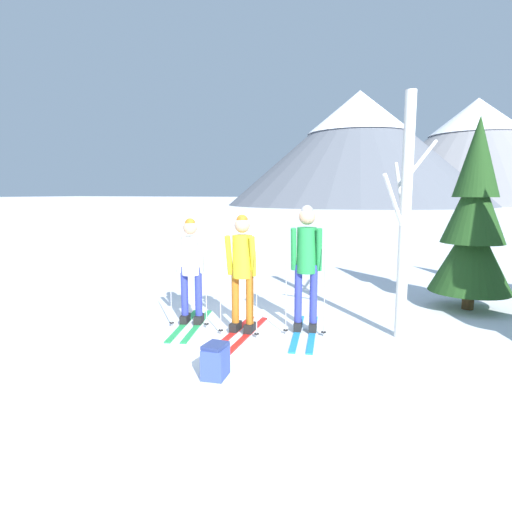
{
  "coord_description": "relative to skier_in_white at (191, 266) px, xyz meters",
  "views": [
    {
      "loc": [
        2.79,
        -5.65,
        2.02
      ],
      "look_at": [
        0.2,
        0.52,
        1.05
      ],
      "focal_mm": 30.73,
      "sensor_mm": 36.0,
      "label": 1
    }
  ],
  "objects": [
    {
      "name": "pine_tree_near",
      "position": [
        4.0,
        2.61,
        0.59
      ],
      "size": [
        1.36,
        1.36,
        3.29
      ],
      "color": "#51381E",
      "rests_on": "ground"
    },
    {
      "name": "mountain_ridge_distant",
      "position": [
        1.08,
        80.91,
        9.0
      ],
      "size": [
        63.68,
        66.74,
        19.87
      ],
      "color": "slate",
      "rests_on": "ground"
    },
    {
      "name": "skier_in_green",
      "position": [
        1.74,
        0.29,
        0.12
      ],
      "size": [
        0.67,
        1.72,
        1.84
      ],
      "color": "#1E84D1",
      "rests_on": "ground"
    },
    {
      "name": "birch_tree_tall",
      "position": [
        3.03,
        0.59,
        0.8
      ],
      "size": [
        0.62,
        1.27,
        3.35
      ],
      "color": "silver",
      "rests_on": "ground"
    },
    {
      "name": "ground_plane",
      "position": [
        0.68,
        -0.06,
        -0.91
      ],
      "size": [
        400.0,
        400.0,
        0.0
      ],
      "primitive_type": "plane",
      "color": "white"
    },
    {
      "name": "skier_in_white",
      "position": [
        0.0,
        0.0,
        0.0
      ],
      "size": [
        0.77,
        1.67,
        1.64
      ],
      "color": "green",
      "rests_on": "ground"
    },
    {
      "name": "backpack_on_snow_front",
      "position": [
        1.28,
        -1.63,
        -0.73
      ],
      "size": [
        0.29,
        0.35,
        0.38
      ],
      "color": "#384C99",
      "rests_on": "ground"
    },
    {
      "name": "skier_in_yellow",
      "position": [
        0.9,
        -0.11,
        0.02
      ],
      "size": [
        0.61,
        1.76,
        1.71
      ],
      "color": "red",
      "rests_on": "ground"
    }
  ]
}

